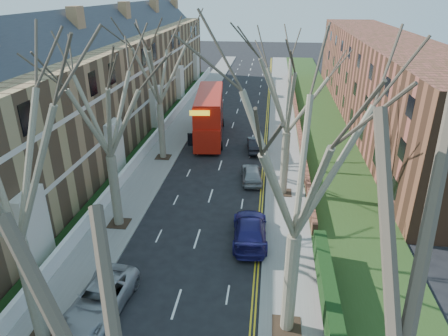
% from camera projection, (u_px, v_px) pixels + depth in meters
% --- Properties ---
extents(pavement_left, '(3.00, 102.00, 0.12)m').
position_uv_depth(pavement_left, '(184.00, 123.00, 48.69)').
color(pavement_left, slate).
rests_on(pavement_left, ground).
extents(pavement_right, '(3.00, 102.00, 0.12)m').
position_uv_depth(pavement_right, '(283.00, 126.00, 47.39)').
color(pavement_right, slate).
rests_on(pavement_right, ground).
extents(terrace_left, '(9.70, 78.00, 13.60)m').
position_uv_depth(terrace_left, '(90.00, 92.00, 40.03)').
color(terrace_left, '#8D6948').
rests_on(terrace_left, ground).
extents(flats_right, '(13.97, 54.00, 10.00)m').
position_uv_depth(flats_right, '(382.00, 80.00, 47.72)').
color(flats_right, brown).
rests_on(flats_right, ground).
extents(front_wall_left, '(0.30, 78.00, 1.00)m').
position_uv_depth(front_wall_left, '(152.00, 141.00, 41.41)').
color(front_wall_left, white).
rests_on(front_wall_left, ground).
extents(grass_verge_right, '(6.00, 102.00, 0.06)m').
position_uv_depth(grass_verge_right, '(322.00, 127.00, 46.86)').
color(grass_verge_right, '#253E16').
rests_on(grass_verge_right, ground).
extents(tree_left_far, '(10.15, 10.15, 14.22)m').
position_uv_depth(tree_left_far, '(103.00, 95.00, 24.07)').
color(tree_left_far, brown).
rests_on(tree_left_far, ground).
extents(tree_left_dist, '(10.50, 10.50, 14.71)m').
position_uv_depth(tree_left_dist, '(157.00, 58.00, 34.79)').
color(tree_left_dist, brown).
rests_on(tree_left_dist, ground).
extents(tree_right_mid, '(10.50, 10.50, 14.71)m').
position_uv_depth(tree_right_mid, '(302.00, 146.00, 15.47)').
color(tree_right_mid, brown).
rests_on(tree_right_mid, ground).
extents(tree_right_far, '(10.15, 10.15, 14.22)m').
position_uv_depth(tree_right_far, '(290.00, 79.00, 28.26)').
color(tree_right_far, brown).
rests_on(tree_right_far, ground).
extents(double_decker_bus, '(3.89, 12.01, 4.90)m').
position_uv_depth(double_decker_bus, '(210.00, 116.00, 43.26)').
color(double_decker_bus, '#AC180C').
rests_on(double_decker_bus, ground).
extents(car_left_far, '(2.81, 5.37, 1.44)m').
position_uv_depth(car_left_far, '(101.00, 299.00, 20.23)').
color(car_left_far, '#9C9CA1').
rests_on(car_left_far, ground).
extents(car_right_near, '(2.53, 5.52, 1.57)m').
position_uv_depth(car_right_near, '(250.00, 230.00, 25.93)').
color(car_right_near, navy).
rests_on(car_right_near, ground).
extents(car_right_mid, '(2.15, 4.28, 1.40)m').
position_uv_depth(car_right_mid, '(251.00, 173.00, 33.95)').
color(car_right_mid, gray).
rests_on(car_right_mid, ground).
extents(car_right_far, '(1.97, 4.40, 1.40)m').
position_uv_depth(car_right_far, '(255.00, 144.00, 40.23)').
color(car_right_far, black).
rests_on(car_right_far, ground).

